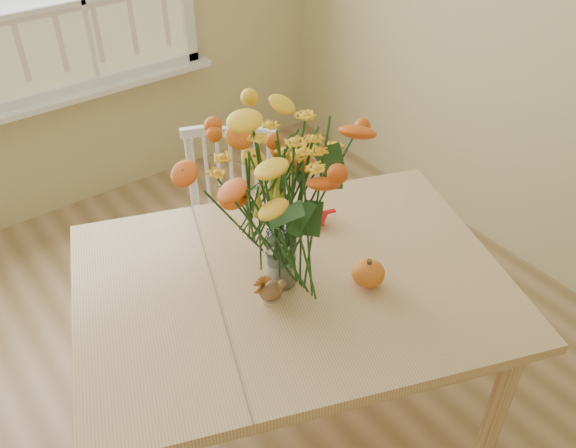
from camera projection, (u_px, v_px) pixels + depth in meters
dining_table at (291, 299)px, 2.08m from camera, size 1.67×1.44×0.76m
windsor_chair at (232, 216)px, 2.74m from camera, size 0.56×0.55×0.87m
flower_vase at (281, 201)px, 1.82m from camera, size 0.46×0.46×0.54m
pumpkin at (368, 274)px, 1.98m from camera, size 0.11×0.11×0.09m
turkey_figurine at (271, 291)px, 1.92m from camera, size 0.09×0.07×0.10m
dark_gourd at (312, 216)px, 2.24m from camera, size 0.12×0.07×0.06m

